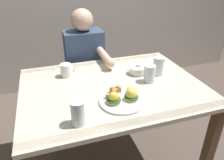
{
  "coord_description": "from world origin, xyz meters",
  "views": [
    {
      "loc": [
        -0.4,
        -1.2,
        1.46
      ],
      "look_at": [
        -0.0,
        0.0,
        0.78
      ],
      "focal_mm": 34.67,
      "sensor_mm": 36.0,
      "label": 1
    }
  ],
  "objects_px": {
    "dining_table": "(113,98)",
    "coffee_mug": "(66,70)",
    "diner_person": "(86,64)",
    "water_glass_far": "(149,75)",
    "water_glass_near": "(78,114)",
    "water_glass_extra": "(158,67)",
    "eggs_benedict_plate": "(122,98)",
    "fork": "(163,67)",
    "fruit_bowl": "(137,70)"
  },
  "relations": [
    {
      "from": "fruit_bowl",
      "to": "water_glass_far",
      "type": "relative_size",
      "value": 1.0
    },
    {
      "from": "fruit_bowl",
      "to": "diner_person",
      "type": "xyz_separation_m",
      "value": [
        -0.29,
        0.49,
        -0.12
      ]
    },
    {
      "from": "dining_table",
      "to": "fruit_bowl",
      "type": "distance_m",
      "value": 0.29
    },
    {
      "from": "eggs_benedict_plate",
      "to": "water_glass_near",
      "type": "relative_size",
      "value": 2.01
    },
    {
      "from": "eggs_benedict_plate",
      "to": "coffee_mug",
      "type": "height_order",
      "value": "coffee_mug"
    },
    {
      "from": "water_glass_near",
      "to": "water_glass_far",
      "type": "height_order",
      "value": "water_glass_near"
    },
    {
      "from": "dining_table",
      "to": "water_glass_far",
      "type": "distance_m",
      "value": 0.3
    },
    {
      "from": "eggs_benedict_plate",
      "to": "coffee_mug",
      "type": "xyz_separation_m",
      "value": [
        -0.27,
        0.44,
        0.03
      ]
    },
    {
      "from": "water_glass_far",
      "to": "diner_person",
      "type": "distance_m",
      "value": 0.72
    },
    {
      "from": "water_glass_near",
      "to": "fruit_bowl",
      "type": "bearing_deg",
      "value": 39.99
    },
    {
      "from": "dining_table",
      "to": "eggs_benedict_plate",
      "type": "xyz_separation_m",
      "value": [
        -0.01,
        -0.21,
        0.13
      ]
    },
    {
      "from": "coffee_mug",
      "to": "water_glass_far",
      "type": "distance_m",
      "value": 0.59
    },
    {
      "from": "water_glass_far",
      "to": "eggs_benedict_plate",
      "type": "bearing_deg",
      "value": -145.68
    },
    {
      "from": "dining_table",
      "to": "water_glass_extra",
      "type": "relative_size",
      "value": 8.95
    },
    {
      "from": "eggs_benedict_plate",
      "to": "fork",
      "type": "distance_m",
      "value": 0.6
    },
    {
      "from": "coffee_mug",
      "to": "water_glass_near",
      "type": "relative_size",
      "value": 0.83
    },
    {
      "from": "water_glass_far",
      "to": "coffee_mug",
      "type": "bearing_deg",
      "value": 154.05
    },
    {
      "from": "dining_table",
      "to": "water_glass_extra",
      "type": "xyz_separation_m",
      "value": [
        0.37,
        0.05,
        0.16
      ]
    },
    {
      "from": "diner_person",
      "to": "water_glass_far",
      "type": "bearing_deg",
      "value": -63.19
    },
    {
      "from": "fork",
      "to": "water_glass_far",
      "type": "bearing_deg",
      "value": -140.01
    },
    {
      "from": "fruit_bowl",
      "to": "fork",
      "type": "xyz_separation_m",
      "value": [
        0.24,
        0.04,
        -0.03
      ]
    },
    {
      "from": "fork",
      "to": "diner_person",
      "type": "height_order",
      "value": "diner_person"
    },
    {
      "from": "coffee_mug",
      "to": "water_glass_extra",
      "type": "relative_size",
      "value": 0.83
    },
    {
      "from": "eggs_benedict_plate",
      "to": "water_glass_far",
      "type": "height_order",
      "value": "water_glass_far"
    },
    {
      "from": "fruit_bowl",
      "to": "water_glass_extra",
      "type": "relative_size",
      "value": 0.89
    },
    {
      "from": "eggs_benedict_plate",
      "to": "fruit_bowl",
      "type": "xyz_separation_m",
      "value": [
        0.24,
        0.32,
        0.0
      ]
    },
    {
      "from": "dining_table",
      "to": "water_glass_near",
      "type": "bearing_deg",
      "value": -131.66
    },
    {
      "from": "water_glass_extra",
      "to": "diner_person",
      "type": "height_order",
      "value": "diner_person"
    },
    {
      "from": "fork",
      "to": "diner_person",
      "type": "xyz_separation_m",
      "value": [
        -0.53,
        0.45,
        -0.09
      ]
    },
    {
      "from": "water_glass_far",
      "to": "diner_person",
      "type": "bearing_deg",
      "value": 116.81
    },
    {
      "from": "fruit_bowl",
      "to": "coffee_mug",
      "type": "distance_m",
      "value": 0.52
    },
    {
      "from": "water_glass_near",
      "to": "fork",
      "type": "bearing_deg",
      "value": 32.14
    },
    {
      "from": "eggs_benedict_plate",
      "to": "dining_table",
      "type": "bearing_deg",
      "value": 87.41
    },
    {
      "from": "water_glass_near",
      "to": "water_glass_extra",
      "type": "bearing_deg",
      "value": 29.84
    },
    {
      "from": "dining_table",
      "to": "water_glass_far",
      "type": "relative_size",
      "value": 10.0
    },
    {
      "from": "fork",
      "to": "water_glass_near",
      "type": "distance_m",
      "value": 0.9
    },
    {
      "from": "water_glass_near",
      "to": "water_glass_extra",
      "type": "distance_m",
      "value": 0.76
    },
    {
      "from": "fork",
      "to": "water_glass_extra",
      "type": "height_order",
      "value": "water_glass_extra"
    },
    {
      "from": "dining_table",
      "to": "eggs_benedict_plate",
      "type": "height_order",
      "value": "eggs_benedict_plate"
    },
    {
      "from": "fork",
      "to": "coffee_mug",
      "type": "bearing_deg",
      "value": 173.87
    },
    {
      "from": "dining_table",
      "to": "water_glass_far",
      "type": "height_order",
      "value": "water_glass_far"
    },
    {
      "from": "coffee_mug",
      "to": "diner_person",
      "type": "relative_size",
      "value": 0.1
    },
    {
      "from": "dining_table",
      "to": "coffee_mug",
      "type": "xyz_separation_m",
      "value": [
        -0.28,
        0.23,
        0.16
      ]
    },
    {
      "from": "eggs_benedict_plate",
      "to": "water_glass_far",
      "type": "xyz_separation_m",
      "value": [
        0.27,
        0.18,
        0.03
      ]
    },
    {
      "from": "fork",
      "to": "water_glass_near",
      "type": "xyz_separation_m",
      "value": [
        -0.76,
        -0.48,
        0.06
      ]
    },
    {
      "from": "fruit_bowl",
      "to": "water_glass_extra",
      "type": "bearing_deg",
      "value": -22.79
    },
    {
      "from": "eggs_benedict_plate",
      "to": "water_glass_extra",
      "type": "bearing_deg",
      "value": 34.63
    },
    {
      "from": "fruit_bowl",
      "to": "water_glass_far",
      "type": "height_order",
      "value": "water_glass_far"
    },
    {
      "from": "diner_person",
      "to": "water_glass_near",
      "type": "bearing_deg",
      "value": -103.87
    },
    {
      "from": "water_glass_far",
      "to": "diner_person",
      "type": "relative_size",
      "value": 0.11
    }
  ]
}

